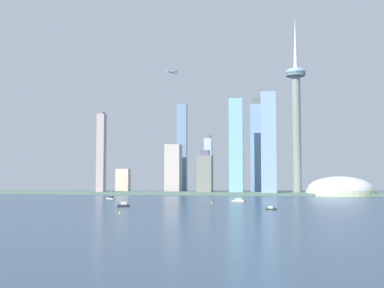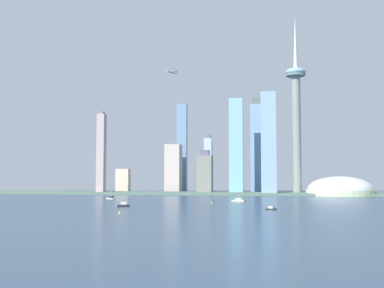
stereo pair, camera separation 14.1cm
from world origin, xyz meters
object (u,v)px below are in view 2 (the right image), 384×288
at_px(channel_buoy_2, 120,213).
at_px(skyscraper_8, 208,165).
at_px(skyscraper_6, 205,174).
at_px(skyscraper_9, 101,153).
at_px(boat_3, 239,200).
at_px(channel_buoy_1, 243,199).
at_px(observation_tower, 296,108).
at_px(skyscraper_3, 173,169).
at_px(skyscraper_7, 182,148).
at_px(airplane, 172,72).
at_px(skyscraper_2, 123,181).
at_px(skyscraper_5, 269,143).
at_px(stadium_dome, 340,190).
at_px(boat_4, 271,209).
at_px(channel_buoy_0, 212,202).
at_px(skyscraper_0, 236,146).
at_px(boat_1, 111,198).
at_px(skyscraper_4, 237,148).
at_px(boat_0, 123,205).
at_px(skyscraper_1, 256,147).

bearing_deg(channel_buoy_2, skyscraper_8, 90.07).
distance_m(skyscraper_6, skyscraper_9, 176.92).
height_order(boat_3, channel_buoy_1, boat_3).
height_order(observation_tower, skyscraper_3, observation_tower).
distance_m(skyscraper_7, airplane, 166.56).
xyz_separation_m(skyscraper_2, skyscraper_5, (261.44, -69.93, 59.98)).
distance_m(stadium_dome, boat_4, 350.55).
xyz_separation_m(skyscraper_7, boat_4, (167.90, -437.51, -80.70)).
relative_size(skyscraper_2, skyscraper_9, 0.31).
relative_size(skyscraper_6, boat_4, 7.34).
bearing_deg(skyscraper_3, channel_buoy_0, -70.32).
distance_m(skyscraper_2, skyscraper_5, 277.19).
distance_m(skyscraper_0, airplane, 160.91).
bearing_deg(boat_1, skyscraper_2, 144.05).
xyz_separation_m(skyscraper_7, skyscraper_9, (-116.43, -108.48, -14.06)).
bearing_deg(skyscraper_0, airplane, -160.22).
bearing_deg(skyscraper_0, skyscraper_4, 93.83).
xyz_separation_m(skyscraper_3, skyscraper_5, (167.41, -64.92, 38.69)).
bearing_deg(boat_3, skyscraper_5, -80.75).
height_order(observation_tower, channel_buoy_2, observation_tower).
bearing_deg(skyscraper_4, stadium_dome, -28.53).
bearing_deg(skyscraper_4, skyscraper_5, -59.53).
bearing_deg(skyscraper_2, skyscraper_4, 8.11).
xyz_separation_m(observation_tower, skyscraper_0, (-97.75, -2.47, -61.53)).
bearing_deg(boat_3, skyscraper_9, -19.44).
bearing_deg(channel_buoy_2, boat_0, 106.16).
distance_m(channel_buoy_1, channel_buoy_2, 256.15).
bearing_deg(skyscraper_1, channel_buoy_2, -99.82).
relative_size(skyscraper_9, channel_buoy_2, 71.68).
xyz_separation_m(skyscraper_6, boat_0, (-29.24, -339.45, -32.00)).
xyz_separation_m(skyscraper_4, skyscraper_5, (58.17, -98.88, 1.84)).
relative_size(observation_tower, skyscraper_2, 6.88).
distance_m(observation_tower, boat_1, 341.87).
distance_m(channel_buoy_0, channel_buoy_1, 96.00).
bearing_deg(skyscraper_9, skyscraper_5, -0.41).
relative_size(skyscraper_4, boat_1, 10.13).
distance_m(skyscraper_1, boat_0, 442.46).
height_order(observation_tower, skyscraper_0, observation_tower).
bearing_deg(channel_buoy_0, skyscraper_1, 84.54).
bearing_deg(channel_buoy_1, boat_1, -175.43).
height_order(channel_buoy_1, channel_buoy_2, channel_buoy_1).
relative_size(skyscraper_9, boat_0, 10.94).
distance_m(skyscraper_1, skyscraper_6, 125.01).
xyz_separation_m(skyscraper_8, boat_3, (79.34, -301.23, -49.37)).
xyz_separation_m(skyscraper_8, channel_buoy_1, (81.04, -259.34, -49.19)).
bearing_deg(skyscraper_6, skyscraper_5, -15.62).
relative_size(skyscraper_7, boat_0, 12.94).
relative_size(skyscraper_9, channel_buoy_0, 51.57).
xyz_separation_m(observation_tower, channel_buoy_1, (-75.03, -180.46, -138.93)).
bearing_deg(skyscraper_2, skyscraper_1, 9.79).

